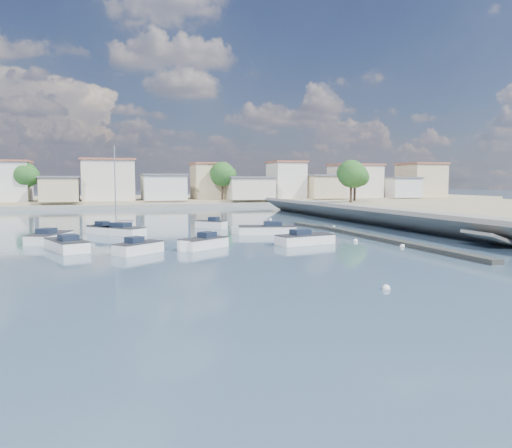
{
  "coord_description": "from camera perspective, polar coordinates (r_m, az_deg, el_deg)",
  "views": [
    {
      "loc": [
        -17.41,
        -28.27,
        5.4
      ],
      "look_at": [
        -3.4,
        15.3,
        1.4
      ],
      "focal_mm": 35.0,
      "sensor_mm": 36.0,
      "label": 1
    }
  ],
  "objects": [
    {
      "name": "mooring_buoys",
      "position": [
        47.97,
        6.72,
        -1.44
      ],
      "size": [
        14.86,
        43.24,
        0.41
      ],
      "color": "white",
      "rests_on": "ground"
    },
    {
      "name": "ground",
      "position": [
        70.66,
        -3.51,
        0.6
      ],
      "size": [
        400.0,
        400.0,
        0.0
      ],
      "primitive_type": "plane",
      "color": "#2D425A",
      "rests_on": "ground"
    },
    {
      "name": "shore_trees",
      "position": [
        99.76,
        -2.88,
        5.46
      ],
      "size": [
        74.56,
        38.32,
        7.92
      ],
      "color": "#38281E",
      "rests_on": "ground"
    },
    {
      "name": "far_shore_quay",
      "position": [
        100.91,
        -7.87,
        2.11
      ],
      "size": [
        160.0,
        2.5,
        0.8
      ],
      "primitive_type": "cube",
      "color": "slate",
      "rests_on": "ground"
    },
    {
      "name": "seawall_walkway",
      "position": [
        54.89,
        23.12,
        -0.11
      ],
      "size": [
        5.0,
        90.0,
        1.8
      ],
      "primitive_type": "cube",
      "color": "slate",
      "rests_on": "ground"
    },
    {
      "name": "sailboat",
      "position": [
        51.61,
        -15.91,
        -0.74
      ],
      "size": [
        5.71,
        5.92,
        9.0
      ],
      "color": "white",
      "rests_on": "ground"
    },
    {
      "name": "motorboat_c",
      "position": [
        50.52,
        0.9,
        -0.71
      ],
      "size": [
        6.53,
        3.51,
        1.48
      ],
      "color": "white",
      "rests_on": "ground"
    },
    {
      "name": "far_town",
      "position": [
        108.88,
        -2.87,
        4.75
      ],
      "size": [
        113.01,
        12.8,
        8.35
      ],
      "color": "beige",
      "rests_on": "far_shore_land"
    },
    {
      "name": "motorboat_g",
      "position": [
        52.51,
        -16.77,
        -0.71
      ],
      "size": [
        3.62,
        4.54,
        1.48
      ],
      "color": "white",
      "rests_on": "ground"
    },
    {
      "name": "breakwater",
      "position": [
        47.91,
        12.8,
        -1.4
      ],
      "size": [
        2.0,
        31.02,
        0.35
      ],
      "color": "black",
      "rests_on": "ground"
    },
    {
      "name": "motorboat_e",
      "position": [
        47.49,
        -22.35,
        -1.45
      ],
      "size": [
        3.88,
        5.58,
        1.48
      ],
      "color": "white",
      "rests_on": "ground"
    },
    {
      "name": "far_shore_land",
      "position": [
        121.61,
        -9.59,
        2.71
      ],
      "size": [
        160.0,
        40.0,
        1.4
      ],
      "primitive_type": "cube",
      "color": "gray",
      "rests_on": "ground"
    },
    {
      "name": "motorboat_f",
      "position": [
        57.12,
        -5.31,
        -0.07
      ],
      "size": [
        3.5,
        3.54,
        1.48
      ],
      "color": "white",
      "rests_on": "ground"
    },
    {
      "name": "motorboat_d",
      "position": [
        39.94,
        -6.25,
        -2.26
      ],
      "size": [
        4.4,
        3.77,
        1.48
      ],
      "color": "white",
      "rests_on": "ground"
    },
    {
      "name": "motorboat_h",
      "position": [
        42.8,
        5.94,
        -1.77
      ],
      "size": [
        5.66,
        2.9,
        1.48
      ],
      "color": "white",
      "rests_on": "ground"
    },
    {
      "name": "motorboat_b",
      "position": [
        38.22,
        -13.05,
        -2.69
      ],
      "size": [
        3.95,
        3.61,
        1.48
      ],
      "color": "white",
      "rests_on": "ground"
    },
    {
      "name": "motorboat_a",
      "position": [
        41.63,
        -20.95,
        -2.27
      ],
      "size": [
        3.64,
        5.76,
        1.48
      ],
      "color": "white",
      "rests_on": "ground"
    }
  ]
}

